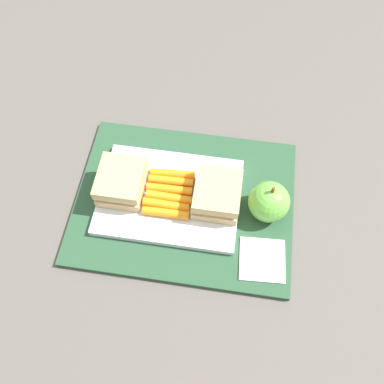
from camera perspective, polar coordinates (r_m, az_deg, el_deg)
name	(u,v)px	position (r m, az deg, el deg)	size (l,w,h in m)	color
ground_plane	(185,203)	(0.70, -1.01, -1.52)	(2.40, 2.40, 0.00)	#56514C
lunchbag_mat	(185,202)	(0.70, -1.02, -1.33)	(0.36, 0.28, 0.01)	#284C33
food_tray	(170,197)	(0.69, -3.08, -0.63)	(0.23, 0.17, 0.01)	white
sandwich_half_left	(121,182)	(0.68, -9.68, 1.35)	(0.07, 0.08, 0.04)	tan
sandwich_half_right	(217,195)	(0.66, 3.48, -0.37)	(0.07, 0.08, 0.04)	tan
carrot_sticks_bundle	(169,193)	(0.68, -3.15, -0.12)	(0.08, 0.09, 0.02)	orange
apple	(269,204)	(0.66, 10.49, -1.57)	(0.07, 0.07, 0.08)	#66B742
paper_napkin	(262,260)	(0.66, 9.61, -9.14)	(0.07, 0.07, 0.00)	white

